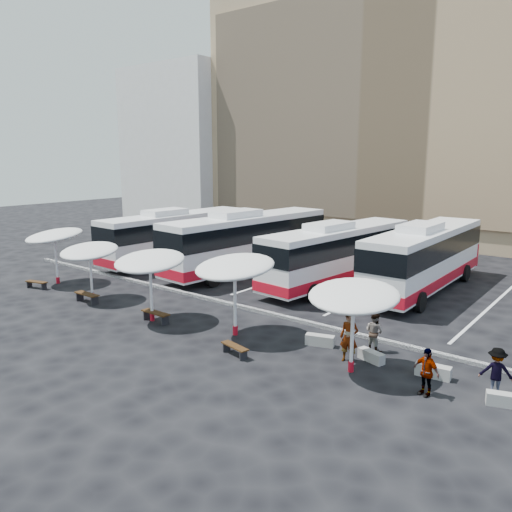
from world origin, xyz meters
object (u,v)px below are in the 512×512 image
Objects in this scene: conc_bench_1 at (371,356)px; passenger_3 at (496,371)px; wood_bench_2 at (156,314)px; passenger_2 at (426,372)px; sunshade_2 at (150,261)px; bus_2 at (338,252)px; conc_bench_3 at (505,400)px; sunshade_3 at (235,267)px; conc_bench_2 at (433,371)px; bus_0 at (177,234)px; sunshade_4 at (354,296)px; wood_bench_0 at (36,283)px; bus_1 at (248,240)px; wood_bench_1 at (87,296)px; passenger_0 at (349,337)px; conc_bench_0 at (320,340)px; bus_3 at (425,256)px; passenger_1 at (374,332)px; wood_bench_3 at (235,348)px; sunshade_1 at (89,251)px.

conc_bench_1 is 4.38m from passenger_3.
wood_bench_2 is at bearing -8.82° from passenger_3.
sunshade_2 is at bearing -160.10° from passenger_2.
conc_bench_3 is (11.53, -10.04, -1.77)m from bus_2.
conc_bench_2 is at bearing 7.75° from sunshade_3.
conc_bench_3 is (24.12, -8.64, -1.81)m from bus_0.
sunshade_4 is 20.13m from wood_bench_0.
wood_bench_2 is (3.23, -10.83, -1.78)m from bus_1.
passenger_0 reaches higher than wood_bench_1.
sunshade_3 reaches higher than wood_bench_0.
wood_bench_2 reaches higher than wood_bench_0.
conc_bench_2 is (4.69, -0.10, 0.00)m from conc_bench_0.
passenger_0 is 1.19× the size of passenger_2.
wood_bench_0 is (-17.96, -13.74, -1.72)m from bus_3.
sunshade_4 reaches higher than conc_bench_1.
conc_bench_2 is at bearing -24.10° from bus_1.
bus_3 is 11.28m from conc_bench_0.
bus_2 is at bearing -40.31° from passenger_1.
sunshade_2 is (9.07, -10.07, 0.87)m from bus_0.
bus_3 is at bearing 98.89° from sunshade_4.
sunshade_2 is at bearing 172.48° from wood_bench_3.
passenger_2 reaches higher than conc_bench_2.
bus_0 is 0.98× the size of bus_3.
wood_bench_3 is at bearing -147.50° from conc_bench_1.
bus_3 is 6.60× the size of passenger_0.
passenger_0 is at bearing -10.50° from passenger_3.
conc_bench_2 is (17.59, 2.33, -0.16)m from wood_bench_1.
conc_bench_0 is at bearing 10.66° from wood_bench_1.
passenger_2 is at bearing -21.33° from bus_0.
sunshade_1 is 2.38× the size of wood_bench_1.
conc_bench_2 is at bearing 1.06° from passenger_0.
wood_bench_2 is at bearing -165.80° from sunshade_3.
wood_bench_1 is at bearing -172.62° from sunshade_3.
wood_bench_0 is (-6.92, -11.21, -1.82)m from bus_1.
sunshade_4 reaches higher than wood_bench_3.
passenger_1 is (1.76, -10.29, -1.26)m from bus_3.
wood_bench_2 is (-9.79, -0.76, -2.47)m from sunshade_4.
sunshade_1 is 0.96× the size of sunshade_2.
passenger_1 is (9.86, 3.05, -2.08)m from sunshade_2.
conc_bench_3 is at bearing 2.31° from sunshade_3.
conc_bench_0 is (12.89, 2.43, -0.17)m from wood_bench_1.
passenger_0 reaches higher than conc_bench_0.
bus_3 reaches higher than conc_bench_1.
conc_bench_2 is at bearing 173.75° from passenger_1.
bus_0 reaches higher than wood_bench_3.
sunshade_2 is 3.51× the size of conc_bench_0.
conc_bench_0 is (2.05, 2.99, -0.10)m from wood_bench_3.
bus_2 is 8.81× the size of wood_bench_3.
passenger_3 is (-0.47, 0.66, 0.59)m from conc_bench_3.
passenger_0 is (14.88, 1.19, -1.71)m from sunshade_1.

